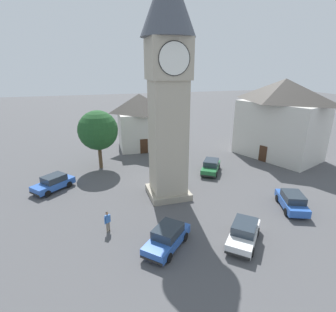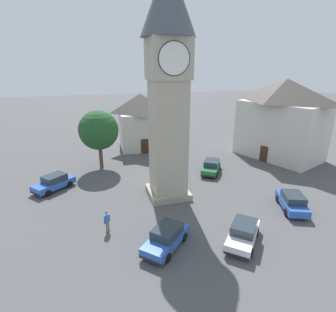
{
  "view_description": "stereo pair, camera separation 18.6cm",
  "coord_description": "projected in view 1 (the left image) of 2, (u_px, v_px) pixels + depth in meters",
  "views": [
    {
      "loc": [
        -6.68,
        -22.13,
        11.94
      ],
      "look_at": [
        0.0,
        0.0,
        4.01
      ],
      "focal_mm": 28.12,
      "sensor_mm": 36.0,
      "label": 1
    },
    {
      "loc": [
        -6.5,
        -22.18,
        11.94
      ],
      "look_at": [
        0.0,
        0.0,
        4.01
      ],
      "focal_mm": 28.12,
      "sensor_mm": 36.0,
      "label": 2
    }
  ],
  "objects": [
    {
      "name": "car_red_corner",
      "position": [
        211.0,
        166.0,
        30.9
      ],
      "size": [
        3.72,
        4.36,
        1.53
      ],
      "color": "#236B38",
      "rests_on": "ground"
    },
    {
      "name": "building_shop_left",
      "position": [
        281.0,
        118.0,
        34.99
      ],
      "size": [
        10.26,
        12.52,
        10.45
      ],
      "color": "beige",
      "rests_on": "ground"
    },
    {
      "name": "car_white_side",
      "position": [
        292.0,
        201.0,
        22.99
      ],
      "size": [
        3.11,
        4.46,
        1.53
      ],
      "color": "#2D5BB7",
      "rests_on": "ground"
    },
    {
      "name": "pedestrian",
      "position": [
        108.0,
        220.0,
        19.7
      ],
      "size": [
        0.48,
        0.39,
        1.69
      ],
      "color": "#706656",
      "rests_on": "ground"
    },
    {
      "name": "clock_tower",
      "position": [
        168.0,
        70.0,
        21.96
      ],
      "size": [
        4.52,
        4.52,
        19.99
      ],
      "color": "gray",
      "rests_on": "ground"
    },
    {
      "name": "ground_plane",
      "position": [
        168.0,
        195.0,
        25.74
      ],
      "size": [
        200.0,
        200.0,
        0.0
      ],
      "primitive_type": "plane",
      "color": "#4C4C4F"
    },
    {
      "name": "car_black_far",
      "position": [
        244.0,
        233.0,
        18.59
      ],
      "size": [
        4.04,
        4.18,
        1.53
      ],
      "color": "white",
      "rests_on": "ground"
    },
    {
      "name": "building_terrace_right",
      "position": [
        140.0,
        121.0,
        39.4
      ],
      "size": [
        6.7,
        6.54,
        8.14
      ],
      "color": "beige",
      "rests_on": "ground"
    },
    {
      "name": "car_blue_kerb",
      "position": [
        167.0,
        237.0,
        18.1
      ],
      "size": [
        4.12,
        4.1,
        1.53
      ],
      "color": "#2D5BB7",
      "rests_on": "ground"
    },
    {
      "name": "car_silver_kerb",
      "position": [
        167.0,
        155.0,
        34.96
      ],
      "size": [
        2.61,
        4.41,
        1.53
      ],
      "color": "#236B38",
      "rests_on": "ground"
    },
    {
      "name": "tree",
      "position": [
        98.0,
        130.0,
        31.05
      ],
      "size": [
        4.7,
        4.7,
        7.1
      ],
      "color": "brown",
      "rests_on": "ground"
    },
    {
      "name": "car_green_alley",
      "position": [
        53.0,
        183.0,
        26.55
      ],
      "size": [
        4.23,
        3.96,
        1.53
      ],
      "color": "#2D5BB7",
      "rests_on": "ground"
    }
  ]
}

